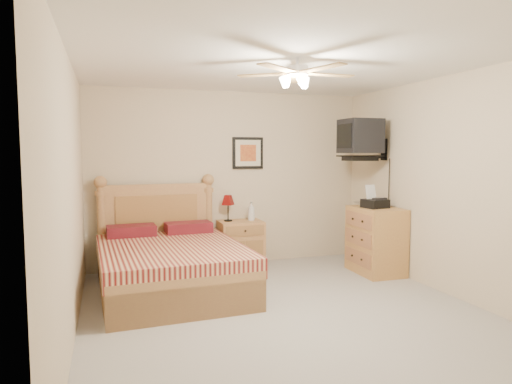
# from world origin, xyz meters

# --- Properties ---
(floor) EXTENTS (4.50, 4.50, 0.00)m
(floor) POSITION_xyz_m (0.00, 0.00, 0.00)
(floor) COLOR gray
(floor) RESTS_ON ground
(ceiling) EXTENTS (4.00, 4.50, 0.04)m
(ceiling) POSITION_xyz_m (0.00, 0.00, 2.50)
(ceiling) COLOR white
(ceiling) RESTS_ON ground
(wall_back) EXTENTS (4.00, 0.04, 2.50)m
(wall_back) POSITION_xyz_m (0.00, 2.25, 1.25)
(wall_back) COLOR #C5B291
(wall_back) RESTS_ON ground
(wall_front) EXTENTS (4.00, 0.04, 2.50)m
(wall_front) POSITION_xyz_m (0.00, -2.25, 1.25)
(wall_front) COLOR #C5B291
(wall_front) RESTS_ON ground
(wall_left) EXTENTS (0.04, 4.50, 2.50)m
(wall_left) POSITION_xyz_m (-2.00, 0.00, 1.25)
(wall_left) COLOR #C5B291
(wall_left) RESTS_ON ground
(wall_right) EXTENTS (0.04, 4.50, 2.50)m
(wall_right) POSITION_xyz_m (2.00, 0.00, 1.25)
(wall_right) COLOR #C5B291
(wall_right) RESTS_ON ground
(bed) EXTENTS (1.66, 2.12, 1.33)m
(bed) POSITION_xyz_m (-1.01, 1.12, 0.67)
(bed) COLOR #A36C48
(bed) RESTS_ON ground
(nightstand) EXTENTS (0.61, 0.46, 0.66)m
(nightstand) POSITION_xyz_m (0.09, 2.00, 0.33)
(nightstand) COLOR #9D6335
(nightstand) RESTS_ON ground
(table_lamp) EXTENTS (0.23, 0.23, 0.37)m
(table_lamp) POSITION_xyz_m (-0.08, 2.06, 0.84)
(table_lamp) COLOR #630806
(table_lamp) RESTS_ON nightstand
(lotion_bottle) EXTENTS (0.12, 0.12, 0.27)m
(lotion_bottle) POSITION_xyz_m (0.25, 2.00, 0.79)
(lotion_bottle) COLOR silver
(lotion_bottle) RESTS_ON nightstand
(framed_picture) EXTENTS (0.46, 0.04, 0.46)m
(framed_picture) POSITION_xyz_m (0.27, 2.23, 1.62)
(framed_picture) COLOR black
(framed_picture) RESTS_ON wall_back
(dresser) EXTENTS (0.54, 0.77, 0.89)m
(dresser) POSITION_xyz_m (1.73, 1.11, 0.45)
(dresser) COLOR #A66C3E
(dresser) RESTS_ON ground
(fax_machine) EXTENTS (0.33, 0.34, 0.31)m
(fax_machine) POSITION_xyz_m (1.69, 1.09, 1.04)
(fax_machine) COLOR black
(fax_machine) RESTS_ON dresser
(magazine_lower) EXTENTS (0.21, 0.26, 0.02)m
(magazine_lower) POSITION_xyz_m (1.65, 1.39, 0.90)
(magazine_lower) COLOR #B5A48D
(magazine_lower) RESTS_ON dresser
(magazine_upper) EXTENTS (0.26, 0.32, 0.02)m
(magazine_upper) POSITION_xyz_m (1.65, 1.39, 0.93)
(magazine_upper) COLOR gray
(magazine_upper) RESTS_ON magazine_lower
(wall_tv) EXTENTS (0.56, 0.46, 0.58)m
(wall_tv) POSITION_xyz_m (1.75, 1.34, 1.81)
(wall_tv) COLOR black
(wall_tv) RESTS_ON wall_right
(ceiling_fan) EXTENTS (1.14, 1.14, 0.28)m
(ceiling_fan) POSITION_xyz_m (0.00, -0.20, 2.36)
(ceiling_fan) COLOR silver
(ceiling_fan) RESTS_ON ceiling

